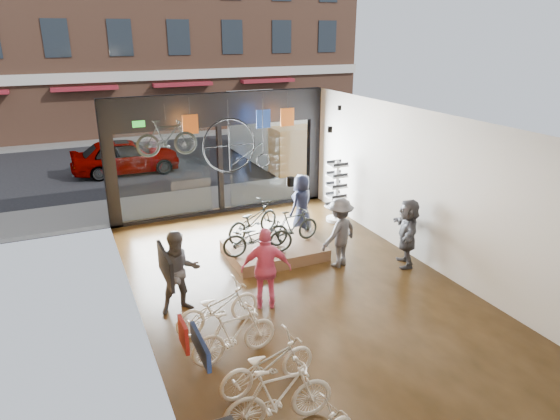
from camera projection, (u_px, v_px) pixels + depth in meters
ground_plane at (305, 296)px, 11.14m from camera, size 7.00×12.00×0.04m
ceiling at (308, 124)px, 9.84m from camera, size 7.00×12.00×0.04m
wall_left at (135, 243)px, 9.14m from camera, size 0.04×12.00×3.80m
wall_right at (438, 194)px, 11.84m from camera, size 0.04×12.00×3.80m
storefront at (220, 154)px, 15.64m from camera, size 7.00×0.26×3.80m
exit_sign at (139, 124)px, 14.22m from camera, size 0.35×0.06×0.18m
street_road at (164, 153)px, 24.01m from camera, size 30.00×18.00×0.02m
sidewalk_near at (211, 199)px, 17.29m from camera, size 30.00×2.40×0.12m
sidewalk_far at (149, 136)px, 27.42m from camera, size 30.00×2.00×0.12m
opposite_building at (129, 2)px, 27.20m from camera, size 26.00×5.00×14.00m
street_car at (126, 156)px, 20.36m from camera, size 4.26×1.72×1.45m
box_truck at (279, 131)px, 21.74m from camera, size 2.38×7.15×2.82m
floor_bike_1 at (279, 397)px, 7.31m from camera, size 1.74×0.58×1.03m
floor_bike_2 at (267, 364)px, 8.11m from camera, size 1.79×0.81×0.91m
floor_bike_3 at (235, 334)px, 8.85m from camera, size 1.67×0.63×0.98m
floor_bike_4 at (218, 307)px, 9.76m from camera, size 1.85×0.90×0.93m
display_platform at (274, 250)px, 13.03m from camera, size 2.40×1.80×0.30m
display_bike_left at (258, 237)px, 12.28m from camera, size 1.83×0.85×0.93m
display_bike_mid at (293, 226)px, 12.99m from camera, size 1.55×0.60×0.91m
display_bike_right at (253, 221)px, 13.31m from camera, size 1.92×1.36×0.96m
customer_1 at (180, 272)px, 10.23m from camera, size 0.89×0.70×1.78m
customer_2 at (266, 269)px, 10.37m from camera, size 1.14×0.80×1.80m
customer_3 at (339, 233)px, 12.24m from camera, size 1.30×1.03×1.77m
customer_4 at (302, 203)px, 14.38m from camera, size 1.00×0.88×1.72m
customer_5 at (407, 233)px, 12.30m from camera, size 1.21×1.66×1.73m
sunglasses_rack at (336, 191)px, 15.16m from camera, size 0.59×0.49×1.90m
wall_merch at (194, 384)px, 6.39m from camera, size 0.40×2.40×2.60m
penny_farthing at (240, 146)px, 13.97m from camera, size 1.92×0.06×1.54m
hung_bike at (167, 138)px, 12.99m from camera, size 1.60×0.54×0.95m
jersey_left at (190, 124)px, 14.15m from camera, size 0.45×0.03×0.55m
jersey_mid at (263, 119)px, 15.01m from camera, size 0.45×0.03×0.55m
jersey_right at (287, 117)px, 15.32m from camera, size 0.45×0.03×0.55m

